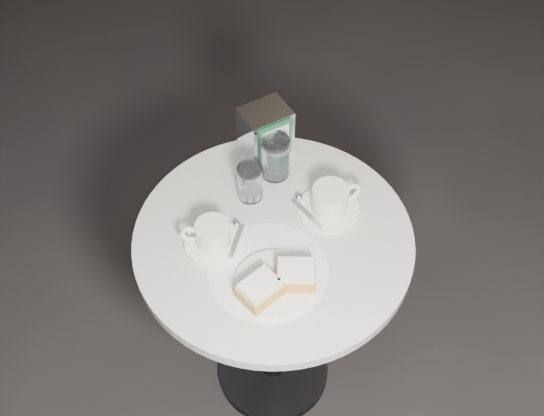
{
  "coord_description": "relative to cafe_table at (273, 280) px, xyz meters",
  "views": [
    {
      "loc": [
        -0.18,
        -1.01,
        2.09
      ],
      "look_at": [
        0.0,
        0.02,
        0.83
      ],
      "focal_mm": 45.0,
      "sensor_mm": 36.0,
      "label": 1
    }
  ],
  "objects": [
    {
      "name": "beignet_plate",
      "position": [
        -0.02,
        -0.15,
        0.22
      ],
      "size": [
        0.22,
        0.22,
        0.06
      ],
      "rotation": [
        0.0,
        0.0,
        0.24
      ],
      "color": "silver",
      "rests_on": "cafe_table"
    },
    {
      "name": "cafe_table",
      "position": [
        0.0,
        0.0,
        0.0
      ],
      "size": [
        0.7,
        0.7,
        0.74
      ],
      "color": "black",
      "rests_on": "ground"
    },
    {
      "name": "ground",
      "position": [
        0.0,
        0.0,
        -0.55
      ],
      "size": [
        7.0,
        7.0,
        0.0
      ],
      "primitive_type": "plane",
      "color": "black",
      "rests_on": "ground"
    },
    {
      "name": "sugar_spill",
      "position": [
        -0.03,
        -0.1,
        0.2
      ],
      "size": [
        0.38,
        0.38,
        0.0
      ],
      "primitive_type": "cylinder",
      "rotation": [
        0.0,
        0.0,
        -0.42
      ],
      "color": "white",
      "rests_on": "cafe_table"
    },
    {
      "name": "coffee_cup_right",
      "position": [
        0.16,
        0.06,
        0.23
      ],
      "size": [
        0.19,
        0.19,
        0.08
      ],
      "rotation": [
        0.0,
        0.0,
        0.22
      ],
      "color": "white",
      "rests_on": "cafe_table"
    },
    {
      "name": "coffee_cup_left",
      "position": [
        -0.15,
        -0.0,
        0.23
      ],
      "size": [
        0.17,
        0.17,
        0.08
      ],
      "rotation": [
        0.0,
        0.0,
        -0.17
      ],
      "color": "white",
      "rests_on": "cafe_table"
    },
    {
      "name": "water_glass_right",
      "position": [
        0.04,
        0.21,
        0.26
      ],
      "size": [
        0.09,
        0.09,
        0.12
      ],
      "rotation": [
        0.0,
        0.0,
        -0.15
      ],
      "color": "white",
      "rests_on": "cafe_table"
    },
    {
      "name": "water_glass_left",
      "position": [
        -0.04,
        0.14,
        0.25
      ],
      "size": [
        0.09,
        0.09,
        0.1
      ],
      "rotation": [
        0.0,
        0.0,
        0.43
      ],
      "color": "white",
      "rests_on": "cafe_table"
    },
    {
      "name": "napkin_dispenser",
      "position": [
        0.03,
        0.3,
        0.27
      ],
      "size": [
        0.15,
        0.14,
        0.14
      ],
      "rotation": [
        0.0,
        0.0,
        0.35
      ],
      "color": "white",
      "rests_on": "cafe_table"
    }
  ]
}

